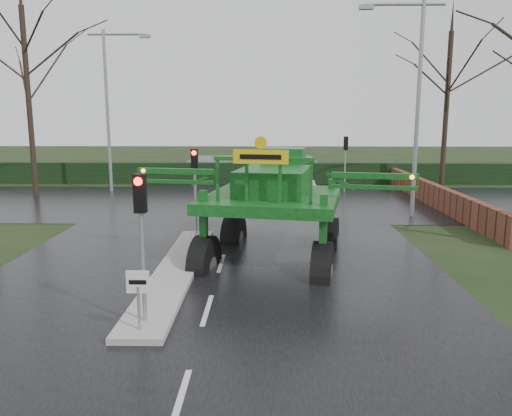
{
  "coord_description": "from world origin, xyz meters",
  "views": [
    {
      "loc": [
        1.43,
        -11.69,
        4.75
      ],
      "look_at": [
        1.15,
        3.27,
        2.0
      ],
      "focal_mm": 35.0,
      "sensor_mm": 36.0,
      "label": 1
    }
  ],
  "objects_px": {
    "keep_left_sign": "(138,291)",
    "street_light_right": "(412,89)",
    "traffic_signal_mid": "(195,173)",
    "crop_sprayer": "(205,190)",
    "traffic_signal_far": "(346,151)",
    "white_sedan": "(278,193)",
    "street_light_left_far": "(112,96)",
    "traffic_signal_near": "(141,216)"
  },
  "relations": [
    {
      "from": "keep_left_sign",
      "to": "street_light_right",
      "type": "relative_size",
      "value": 0.14
    },
    {
      "from": "traffic_signal_far",
      "to": "street_light_left_far",
      "type": "height_order",
      "value": "street_light_left_far"
    },
    {
      "from": "traffic_signal_far",
      "to": "crop_sprayer",
      "type": "relative_size",
      "value": 0.38
    },
    {
      "from": "street_light_right",
      "to": "street_light_left_far",
      "type": "distance_m",
      "value": 18.24
    },
    {
      "from": "traffic_signal_near",
      "to": "street_light_right",
      "type": "height_order",
      "value": "street_light_right"
    },
    {
      "from": "keep_left_sign",
      "to": "traffic_signal_near",
      "type": "xyz_separation_m",
      "value": [
        0.0,
        0.49,
        1.53
      ]
    },
    {
      "from": "keep_left_sign",
      "to": "street_light_left_far",
      "type": "relative_size",
      "value": 0.14
    },
    {
      "from": "street_light_left_far",
      "to": "crop_sprayer",
      "type": "distance_m",
      "value": 18.28
    },
    {
      "from": "street_light_right",
      "to": "crop_sprayer",
      "type": "height_order",
      "value": "street_light_right"
    },
    {
      "from": "keep_left_sign",
      "to": "traffic_signal_mid",
      "type": "relative_size",
      "value": 0.38
    },
    {
      "from": "traffic_signal_mid",
      "to": "street_light_right",
      "type": "distance_m",
      "value": 11.05
    },
    {
      "from": "keep_left_sign",
      "to": "street_light_right",
      "type": "distance_m",
      "value": 17.23
    },
    {
      "from": "white_sedan",
      "to": "traffic_signal_mid",
      "type": "bearing_deg",
      "value": 149.17
    },
    {
      "from": "keep_left_sign",
      "to": "traffic_signal_mid",
      "type": "xyz_separation_m",
      "value": [
        0.0,
        8.99,
        1.53
      ]
    },
    {
      "from": "street_light_right",
      "to": "keep_left_sign",
      "type": "bearing_deg",
      "value": -125.12
    },
    {
      "from": "street_light_left_far",
      "to": "white_sedan",
      "type": "bearing_deg",
      "value": -3.84
    },
    {
      "from": "keep_left_sign",
      "to": "white_sedan",
      "type": "xyz_separation_m",
      "value": [
        3.54,
        20.8,
        -1.06
      ]
    },
    {
      "from": "traffic_signal_mid",
      "to": "traffic_signal_far",
      "type": "height_order",
      "value": "same"
    },
    {
      "from": "street_light_left_far",
      "to": "crop_sprayer",
      "type": "bearing_deg",
      "value": -64.43
    },
    {
      "from": "traffic_signal_near",
      "to": "crop_sprayer",
      "type": "relative_size",
      "value": 0.38
    },
    {
      "from": "traffic_signal_mid",
      "to": "crop_sprayer",
      "type": "xyz_separation_m",
      "value": [
        0.85,
        -3.67,
        -0.12
      ]
    },
    {
      "from": "street_light_right",
      "to": "white_sedan",
      "type": "distance_m",
      "value": 11.16
    },
    {
      "from": "traffic_signal_far",
      "to": "white_sedan",
      "type": "relative_size",
      "value": 0.78
    },
    {
      "from": "traffic_signal_far",
      "to": "street_light_left_far",
      "type": "distance_m",
      "value": 15.08
    },
    {
      "from": "keep_left_sign",
      "to": "traffic_signal_near",
      "type": "distance_m",
      "value": 1.61
    },
    {
      "from": "street_light_right",
      "to": "street_light_left_far",
      "type": "relative_size",
      "value": 1.0
    },
    {
      "from": "traffic_signal_far",
      "to": "white_sedan",
      "type": "height_order",
      "value": "traffic_signal_far"
    },
    {
      "from": "traffic_signal_far",
      "to": "white_sedan",
      "type": "bearing_deg",
      "value": 9.46
    },
    {
      "from": "traffic_signal_near",
      "to": "traffic_signal_mid",
      "type": "bearing_deg",
      "value": 90.0
    },
    {
      "from": "traffic_signal_near",
      "to": "white_sedan",
      "type": "height_order",
      "value": "traffic_signal_near"
    },
    {
      "from": "traffic_signal_near",
      "to": "crop_sprayer",
      "type": "xyz_separation_m",
      "value": [
        0.85,
        4.83,
        -0.12
      ]
    },
    {
      "from": "traffic_signal_far",
      "to": "street_light_left_far",
      "type": "bearing_deg",
      "value": 0.03
    },
    {
      "from": "traffic_signal_mid",
      "to": "traffic_signal_far",
      "type": "xyz_separation_m",
      "value": [
        7.8,
        12.52,
        0.0
      ]
    },
    {
      "from": "keep_left_sign",
      "to": "traffic_signal_far",
      "type": "xyz_separation_m",
      "value": [
        7.8,
        21.51,
        1.53
      ]
    },
    {
      "from": "traffic_signal_near",
      "to": "keep_left_sign",
      "type": "bearing_deg",
      "value": -90.0
    },
    {
      "from": "street_light_right",
      "to": "crop_sprayer",
      "type": "bearing_deg",
      "value": -136.61
    },
    {
      "from": "traffic_signal_near",
      "to": "white_sedan",
      "type": "bearing_deg",
      "value": 80.11
    },
    {
      "from": "traffic_signal_mid",
      "to": "street_light_left_far",
      "type": "height_order",
      "value": "street_light_left_far"
    },
    {
      "from": "keep_left_sign",
      "to": "traffic_signal_far",
      "type": "relative_size",
      "value": 0.38
    },
    {
      "from": "keep_left_sign",
      "to": "traffic_signal_far",
      "type": "distance_m",
      "value": 22.93
    },
    {
      "from": "traffic_signal_far",
      "to": "crop_sprayer",
      "type": "height_order",
      "value": "crop_sprayer"
    },
    {
      "from": "street_light_left_far",
      "to": "street_light_right",
      "type": "bearing_deg",
      "value": -26.02
    }
  ]
}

